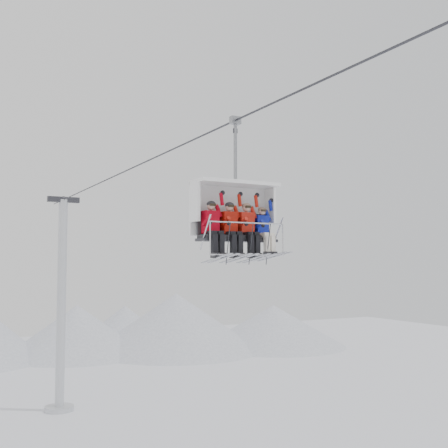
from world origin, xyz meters
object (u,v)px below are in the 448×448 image
lift_tower_right (61,318)px  chairlift_carrier (233,211)px  skier_far_right (264,230)px  skier_center_right (248,228)px  skier_center_left (231,227)px  skier_far_left (212,226)px

lift_tower_right → chairlift_carrier: lift_tower_right is taller
skier_far_right → skier_center_right: bearing=178.6°
chairlift_carrier → skier_center_left: size_ratio=2.36×
skier_center_right → skier_far_right: skier_center_right is taller
lift_tower_right → skier_center_right: bearing=-89.2°
skier_far_left → skier_far_right: skier_far_left is taller
skier_far_right → skier_center_left: bearing=179.4°
skier_center_left → skier_far_right: 1.06m
chairlift_carrier → skier_far_right: chairlift_carrier is taller
chairlift_carrier → skier_center_right: size_ratio=2.36×
lift_tower_right → skier_center_right: 23.29m
lift_tower_right → skier_far_right: (0.82, -22.87, 4.40)m
chairlift_carrier → skier_center_right: bearing=-45.0°
skier_far_left → chairlift_carrier: bearing=20.4°
chairlift_carrier → skier_center_right: chairlift_carrier is taller
skier_far_left → skier_center_right: bearing=0.0°
skier_far_right → lift_tower_right: bearing=92.0°
chairlift_carrier → skier_far_left: size_ratio=2.36×
chairlift_carrier → skier_center_left: bearing=-128.9°
lift_tower_right → chairlift_carrier: bearing=-90.0°
chairlift_carrier → skier_far_left: (-0.82, -0.30, -0.47)m
lift_tower_right → skier_far_left: (-0.82, -22.86, 4.45)m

